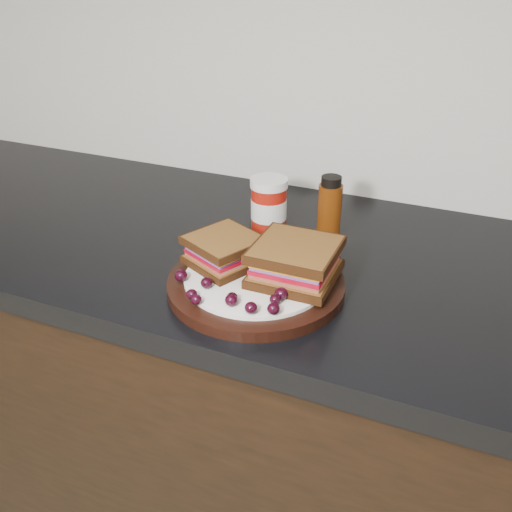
{
  "coord_description": "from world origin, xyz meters",
  "views": [
    {
      "loc": [
        0.48,
        0.86,
        1.38
      ],
      "look_at": [
        0.18,
        1.57,
        0.96
      ],
      "focal_mm": 40.0,
      "sensor_mm": 36.0,
      "label": 1
    }
  ],
  "objects_px": {
    "plate": "(256,284)",
    "sandwich_left": "(224,251)",
    "condiment_jar": "(269,205)",
    "oil_bottle": "(330,208)"
  },
  "relations": [
    {
      "from": "condiment_jar",
      "to": "oil_bottle",
      "type": "distance_m",
      "value": 0.12
    },
    {
      "from": "plate",
      "to": "sandwich_left",
      "type": "bearing_deg",
      "value": 164.84
    },
    {
      "from": "sandwich_left",
      "to": "oil_bottle",
      "type": "height_order",
      "value": "oil_bottle"
    },
    {
      "from": "plate",
      "to": "sandwich_left",
      "type": "relative_size",
      "value": 2.69
    },
    {
      "from": "oil_bottle",
      "to": "condiment_jar",
      "type": "bearing_deg",
      "value": -175.2
    },
    {
      "from": "plate",
      "to": "sandwich_left",
      "type": "height_order",
      "value": "sandwich_left"
    },
    {
      "from": "sandwich_left",
      "to": "oil_bottle",
      "type": "bearing_deg",
      "value": 85.05
    },
    {
      "from": "plate",
      "to": "oil_bottle",
      "type": "xyz_separation_m",
      "value": [
        0.05,
        0.22,
        0.05
      ]
    },
    {
      "from": "sandwich_left",
      "to": "oil_bottle",
      "type": "xyz_separation_m",
      "value": [
        0.12,
        0.2,
        0.01
      ]
    },
    {
      "from": "sandwich_left",
      "to": "oil_bottle",
      "type": "relative_size",
      "value": 0.86
    }
  ]
}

